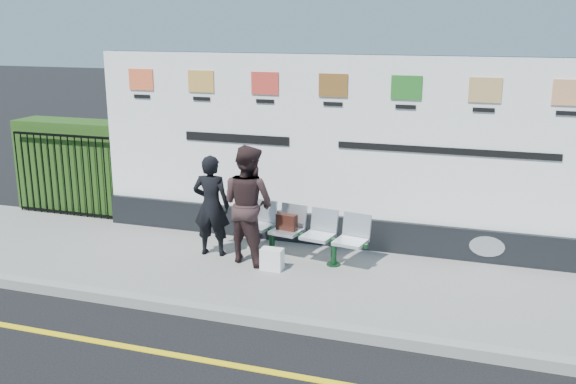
# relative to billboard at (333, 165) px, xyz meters

# --- Properties ---
(ground) EXTENTS (80.00, 80.00, 0.00)m
(ground) POSITION_rel_billboard_xyz_m (-0.50, -3.85, -1.42)
(ground) COLOR black
(pavement) EXTENTS (14.00, 3.00, 0.12)m
(pavement) POSITION_rel_billboard_xyz_m (-0.50, -1.35, -1.36)
(pavement) COLOR gray
(pavement) RESTS_ON ground
(kerb) EXTENTS (14.00, 0.18, 0.14)m
(kerb) POSITION_rel_billboard_xyz_m (-0.50, -2.85, -1.35)
(kerb) COLOR gray
(kerb) RESTS_ON ground
(yellow_line) EXTENTS (14.00, 0.10, 0.01)m
(yellow_line) POSITION_rel_billboard_xyz_m (-0.50, -3.85, -1.42)
(yellow_line) COLOR yellow
(yellow_line) RESTS_ON ground
(billboard) EXTENTS (8.00, 0.30, 3.00)m
(billboard) POSITION_rel_billboard_xyz_m (0.00, 0.00, 0.00)
(billboard) COLOR black
(billboard) RESTS_ON pavement
(hedge) EXTENTS (2.35, 0.70, 1.70)m
(hedge) POSITION_rel_billboard_xyz_m (-5.08, 0.45, -0.45)
(hedge) COLOR #244715
(hedge) RESTS_ON pavement
(railing) EXTENTS (2.05, 0.06, 1.54)m
(railing) POSITION_rel_billboard_xyz_m (-5.08, -0.00, -0.53)
(railing) COLOR black
(railing) RESTS_ON pavement
(bench) EXTENTS (2.05, 0.85, 0.43)m
(bench) POSITION_rel_billboard_xyz_m (-0.25, -0.83, -1.09)
(bench) COLOR silver
(bench) RESTS_ON pavement
(woman_left) EXTENTS (0.61, 0.44, 1.56)m
(woman_left) POSITION_rel_billboard_xyz_m (-1.62, -1.05, -0.52)
(woman_left) COLOR black
(woman_left) RESTS_ON pavement
(woman_right) EXTENTS (1.03, 0.92, 1.76)m
(woman_right) POSITION_rel_billboard_xyz_m (-0.99, -1.13, -0.42)
(woman_right) COLOR #312020
(woman_right) RESTS_ON pavement
(handbag_brown) EXTENTS (0.33, 0.18, 0.24)m
(handbag_brown) POSITION_rel_billboard_xyz_m (-0.51, -0.79, -0.75)
(handbag_brown) COLOR black
(handbag_brown) RESTS_ON bench
(carrier_bag_white) EXTENTS (0.32, 0.19, 0.32)m
(carrier_bag_white) POSITION_rel_billboard_xyz_m (-0.54, -1.37, -1.14)
(carrier_bag_white) COLOR white
(carrier_bag_white) RESTS_ON pavement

